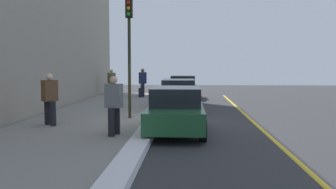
{
  "coord_description": "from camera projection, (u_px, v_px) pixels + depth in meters",
  "views": [
    {
      "loc": [
        14.18,
        0.65,
        2.27
      ],
      "look_at": [
        -2.03,
        -0.24,
        0.99
      ],
      "focal_mm": 40.89,
      "sensor_mm": 36.0,
      "label": 1
    }
  ],
  "objects": [
    {
      "name": "parked_car_white",
      "position": [
        179.0,
        95.0,
        19.19
      ],
      "size": [
        4.36,
        1.9,
        1.51
      ],
      "color": "black",
      "rests_on": "ground"
    },
    {
      "name": "lane_stripe_centre",
      "position": [
        258.0,
        126.0,
        14.15
      ],
      "size": [
        28.0,
        0.14,
        0.01
      ],
      "primitive_type": "cube",
      "color": "gold",
      "rests_on": "ground"
    },
    {
      "name": "pedestrian_grey_coat",
      "position": [
        114.0,
        104.0,
        11.38
      ],
      "size": [
        0.58,
        0.54,
        1.78
      ],
      "color": "black",
      "rests_on": "sidewalk"
    },
    {
      "name": "parked_car_charcoal",
      "position": [
        182.0,
        87.0,
        26.0
      ],
      "size": [
        4.55,
        2.03,
        1.51
      ],
      "color": "black",
      "rests_on": "ground"
    },
    {
      "name": "ground_plane",
      "position": [
        171.0,
        125.0,
        14.33
      ],
      "size": [
        56.0,
        56.0,
        0.0
      ],
      "primitive_type": "plane",
      "color": "#333335"
    },
    {
      "name": "snow_bank_curb",
      "position": [
        139.0,
        143.0,
        10.5
      ],
      "size": [
        8.6,
        0.56,
        0.22
      ],
      "primitive_type": "cube",
      "color": "white",
      "rests_on": "ground"
    },
    {
      "name": "parked_car_green",
      "position": [
        176.0,
        110.0,
        12.57
      ],
      "size": [
        4.18,
        1.92,
        1.51
      ],
      "color": "black",
      "rests_on": "ground"
    },
    {
      "name": "pedestrian_brown_coat",
      "position": [
        50.0,
        98.0,
        13.26
      ],
      "size": [
        0.57,
        0.55,
        1.81
      ],
      "color": "black",
      "rests_on": "sidewalk"
    },
    {
      "name": "sidewalk",
      "position": [
        85.0,
        122.0,
        14.5
      ],
      "size": [
        28.0,
        4.6,
        0.15
      ],
      "primitive_type": "cube",
      "color": "gray",
      "rests_on": "ground"
    },
    {
      "name": "pedestrian_navy_coat",
      "position": [
        143.0,
        82.0,
        25.08
      ],
      "size": [
        0.61,
        0.52,
        1.85
      ],
      "color": "black",
      "rests_on": "sidewalk"
    },
    {
      "name": "traffic_light_pole",
      "position": [
        129.0,
        39.0,
        14.86
      ],
      "size": [
        0.35,
        0.26,
        4.62
      ],
      "color": "#2D2D19",
      "rests_on": "sidewalk"
    },
    {
      "name": "rolling_suitcase",
      "position": [
        140.0,
        93.0,
        24.76
      ],
      "size": [
        0.34,
        0.22,
        0.96
      ],
      "color": "#191E38",
      "rests_on": "sidewalk"
    },
    {
      "name": "pedestrian_olive_coat",
      "position": [
        112.0,
        81.0,
        26.39
      ],
      "size": [
        0.56,
        0.54,
        1.78
      ],
      "color": "black",
      "rests_on": "sidewalk"
    }
  ]
}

